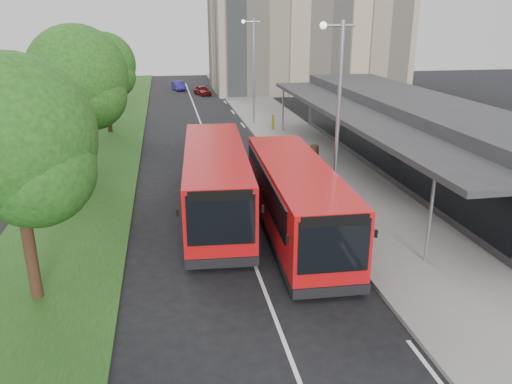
# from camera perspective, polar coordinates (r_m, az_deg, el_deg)

# --- Properties ---
(ground) EXTENTS (120.00, 120.00, 0.00)m
(ground) POSITION_cam_1_polar(r_m,az_deg,el_deg) (19.49, -1.16, -5.68)
(ground) COLOR black
(ground) RESTS_ON ground
(pavement) EXTENTS (5.00, 80.00, 0.15)m
(pavement) POSITION_cam_1_polar(r_m,az_deg,el_deg) (39.31, 2.86, 7.31)
(pavement) COLOR gray
(pavement) RESTS_ON ground
(grass_verge) EXTENTS (5.00, 80.00, 0.10)m
(grass_verge) POSITION_cam_1_polar(r_m,az_deg,el_deg) (38.56, -16.43, 6.27)
(grass_verge) COLOR #1B4014
(grass_verge) RESTS_ON ground
(lane_centre_line) EXTENTS (0.12, 70.00, 0.01)m
(lane_centre_line) POSITION_cam_1_polar(r_m,az_deg,el_deg) (33.58, -5.26, 5.05)
(lane_centre_line) COLOR silver
(lane_centre_line) RESTS_ON ground
(kerb_dashes) EXTENTS (0.12, 56.00, 0.01)m
(kerb_dashes) POSITION_cam_1_polar(r_m,az_deg,el_deg) (37.85, -0.81, 6.76)
(kerb_dashes) COLOR silver
(kerb_dashes) RESTS_ON ground
(office_block) EXTENTS (22.00, 12.00, 18.00)m
(office_block) POSITION_cam_1_polar(r_m,az_deg,el_deg) (61.77, 5.83, 19.93)
(office_block) COLOR tan
(office_block) RESTS_ON ground
(station_building) EXTENTS (7.70, 26.00, 4.00)m
(station_building) POSITION_cam_1_polar(r_m,az_deg,el_deg) (29.51, 17.59, 6.30)
(station_building) COLOR #29292C
(station_building) RESTS_ON ground
(tree_near) EXTENTS (4.64, 4.64, 7.45)m
(tree_near) POSITION_cam_1_polar(r_m,az_deg,el_deg) (15.49, -26.00, 4.59)
(tree_near) COLOR #321D14
(tree_near) RESTS_ON ground
(tree_mid) EXTENTS (4.98, 4.98, 8.01)m
(tree_mid) POSITION_cam_1_polar(r_m,az_deg,el_deg) (27.01, -19.68, 11.71)
(tree_mid) COLOR #321D14
(tree_mid) RESTS_ON ground
(tree_far) EXTENTS (4.57, 4.57, 7.33)m
(tree_far) POSITION_cam_1_polar(r_m,az_deg,el_deg) (38.89, -16.97, 13.34)
(tree_far) COLOR #321D14
(tree_far) RESTS_ON ground
(lamp_post_near) EXTENTS (1.44, 0.28, 8.00)m
(lamp_post_near) POSITION_cam_1_polar(r_m,az_deg,el_deg) (20.92, 9.20, 9.40)
(lamp_post_near) COLOR #999AA1
(lamp_post_near) RESTS_ON pavement
(lamp_post_far) EXTENTS (1.44, 0.28, 8.00)m
(lamp_post_far) POSITION_cam_1_polar(r_m,az_deg,el_deg) (40.19, -0.39, 14.29)
(lamp_post_far) COLOR #999AA1
(lamp_post_far) RESTS_ON pavement
(bus_main) EXTENTS (2.98, 10.32, 2.89)m
(bus_main) POSITION_cam_1_polar(r_m,az_deg,el_deg) (19.55, 4.60, -0.94)
(bus_main) COLOR red
(bus_main) RESTS_ON ground
(bus_second) EXTENTS (3.43, 10.81, 3.02)m
(bus_second) POSITION_cam_1_polar(r_m,az_deg,el_deg) (21.50, -4.62, 1.13)
(bus_second) COLOR red
(bus_second) RESTS_ON ground
(litter_bin) EXTENTS (0.65, 0.65, 0.93)m
(litter_bin) POSITION_cam_1_polar(r_m,az_deg,el_deg) (30.00, 6.68, 4.47)
(litter_bin) COLOR #372716
(litter_bin) RESTS_ON pavement
(bollard) EXTENTS (0.19, 0.19, 1.14)m
(bollard) POSITION_cam_1_polar(r_m,az_deg,el_deg) (38.24, 1.94, 7.97)
(bollard) COLOR yellow
(bollard) RESTS_ON pavement
(car_near) EXTENTS (2.07, 3.23, 1.02)m
(car_near) POSITION_cam_1_polar(r_m,az_deg,el_deg) (57.36, -6.14, 11.47)
(car_near) COLOR #5B0D0D
(car_near) RESTS_ON ground
(car_far) EXTENTS (1.70, 3.33, 1.04)m
(car_far) POSITION_cam_1_polar(r_m,az_deg,el_deg) (61.73, -8.85, 11.91)
(car_far) COLOR navy
(car_far) RESTS_ON ground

